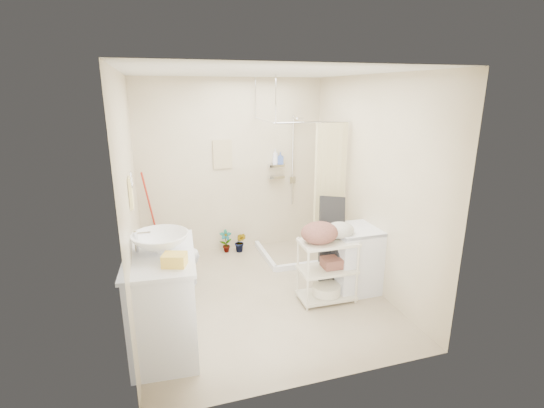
{
  "coord_description": "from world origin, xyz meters",
  "views": [
    {
      "loc": [
        -1.16,
        -4.18,
        2.42
      ],
      "look_at": [
        0.21,
        0.25,
        1.07
      ],
      "focal_mm": 26.0,
      "sensor_mm": 36.0,
      "label": 1
    }
  ],
  "objects": [
    {
      "name": "ironing_board",
      "position": [
        0.88,
        -0.07,
        0.6
      ],
      "size": [
        0.34,
        0.1,
        1.2
      ],
      "primitive_type": null,
      "rotation": [
        0.0,
        0.0,
        0.01
      ],
      "color": "black",
      "rests_on": "ground"
    },
    {
      "name": "shower",
      "position": [
        0.85,
        1.05,
        1.05
      ],
      "size": [
        1.1,
        1.1,
        2.1
      ],
      "primitive_type": null,
      "color": "white",
      "rests_on": "ground"
    },
    {
      "name": "wall_front",
      "position": [
        0.0,
        -1.6,
        1.3
      ],
      "size": [
        2.8,
        0.04,
        2.6
      ],
      "primitive_type": "cube",
      "color": "beige",
      "rests_on": "ground"
    },
    {
      "name": "vanity",
      "position": [
        -1.16,
        -0.67,
        0.49
      ],
      "size": [
        0.7,
        1.15,
        0.98
      ],
      "primitive_type": "cube",
      "rotation": [
        0.0,
        0.0,
        -0.07
      ],
      "color": "silver",
      "rests_on": "ground"
    },
    {
      "name": "floor",
      "position": [
        0.0,
        0.0,
        0.0
      ],
      "size": [
        3.2,
        3.2,
        0.0
      ],
      "primitive_type": "plane",
      "color": "tan",
      "rests_on": "ground"
    },
    {
      "name": "floor_basket",
      "position": [
        -1.09,
        -1.0,
        0.08
      ],
      "size": [
        0.3,
        0.24,
        0.15
      ],
      "primitive_type": "cube",
      "rotation": [
        0.0,
        0.0,
        -0.07
      ],
      "color": "yellow",
      "rests_on": "ground"
    },
    {
      "name": "washing_machine",
      "position": [
        1.14,
        -0.18,
        0.4
      ],
      "size": [
        0.55,
        0.57,
        0.81
      ],
      "primitive_type": "cube",
      "rotation": [
        0.0,
        0.0,
        0.0
      ],
      "color": "silver",
      "rests_on": "ground"
    },
    {
      "name": "tp_holder",
      "position": [
        -1.36,
        0.05,
        0.72
      ],
      "size": [
        0.08,
        0.12,
        0.14
      ],
      "primitive_type": null,
      "color": "white",
      "rests_on": "wall_left"
    },
    {
      "name": "wall_right",
      "position": [
        1.4,
        0.0,
        1.3
      ],
      "size": [
        0.04,
        3.2,
        2.6
      ],
      "primitive_type": "cube",
      "color": "beige",
      "rests_on": "ground"
    },
    {
      "name": "potted_plant_a",
      "position": [
        -0.17,
        1.43,
        0.18
      ],
      "size": [
        0.19,
        0.13,
        0.36
      ],
      "primitive_type": "imported",
      "rotation": [
        0.0,
        0.0,
        -0.03
      ],
      "color": "brown",
      "rests_on": "ground"
    },
    {
      "name": "wall_left",
      "position": [
        -1.4,
        0.0,
        1.3
      ],
      "size": [
        0.04,
        3.2,
        2.6
      ],
      "primitive_type": "cube",
      "color": "beige",
      "rests_on": "ground"
    },
    {
      "name": "counter_basket",
      "position": [
        -1.04,
        -1.0,
        1.03
      ],
      "size": [
        0.23,
        0.21,
        0.11
      ],
      "primitive_type": "cube",
      "rotation": [
        0.0,
        0.0,
        -0.33
      ],
      "color": "yellow",
      "rests_on": "vanity"
    },
    {
      "name": "wall_back",
      "position": [
        0.0,
        1.6,
        1.3
      ],
      "size": [
        2.8,
        0.04,
        2.6
      ],
      "primitive_type": "cube",
      "color": "beige",
      "rests_on": "ground"
    },
    {
      "name": "ceiling",
      "position": [
        0.0,
        0.0,
        2.6
      ],
      "size": [
        2.8,
        3.2,
        0.04
      ],
      "primitive_type": "cube",
      "color": "silver",
      "rests_on": "ground"
    },
    {
      "name": "sink",
      "position": [
        -1.14,
        -0.66,
        1.07
      ],
      "size": [
        0.6,
        0.6,
        0.18
      ],
      "primitive_type": "imported",
      "rotation": [
        0.0,
        0.0,
        -0.16
      ],
      "color": "white",
      "rests_on": "vanity"
    },
    {
      "name": "shampoo_bottle_b",
      "position": [
        0.73,
        1.51,
        1.41
      ],
      "size": [
        0.09,
        0.09,
        0.18
      ],
      "primitive_type": "imported",
      "rotation": [
        0.0,
        0.0,
        -0.07
      ],
      "color": "#415BA7",
      "rests_on": "shower"
    },
    {
      "name": "potted_plant_b",
      "position": [
        0.04,
        1.38,
        0.16
      ],
      "size": [
        0.22,
        0.21,
        0.32
      ],
      "primitive_type": "imported",
      "rotation": [
        0.0,
        0.0,
        -0.52
      ],
      "color": "#9A3B22",
      "rests_on": "ground"
    },
    {
      "name": "mop",
      "position": [
        -1.27,
        1.53,
        0.66
      ],
      "size": [
        0.13,
        0.13,
        1.33
      ],
      "primitive_type": null,
      "rotation": [
        0.0,
        0.0,
        0.01
      ],
      "color": "#B32718",
      "rests_on": "ground"
    },
    {
      "name": "towel_ring",
      "position": [
        -1.38,
        -0.2,
        1.47
      ],
      "size": [
        0.04,
        0.22,
        0.34
      ],
      "primitive_type": null,
      "color": "#FFEC95",
      "rests_on": "wall_left"
    },
    {
      "name": "shampoo_bottle_a",
      "position": [
        0.65,
        1.52,
        1.44
      ],
      "size": [
        0.11,
        0.11,
        0.24
      ],
      "primitive_type": "imported",
      "rotation": [
        0.0,
        0.0,
        -0.29
      ],
      "color": "silver",
      "rests_on": "shower"
    },
    {
      "name": "hanging_towel",
      "position": [
        -0.15,
        1.58,
        1.5
      ],
      "size": [
        0.28,
        0.03,
        0.42
      ],
      "primitive_type": "cube",
      "color": "beige",
      "rests_on": "wall_back"
    },
    {
      "name": "toilet",
      "position": [
        -1.04,
        0.58,
        0.38
      ],
      "size": [
        0.76,
        0.46,
        0.75
      ],
      "primitive_type": "imported",
      "rotation": [
        0.0,
        0.0,
        1.62
      ],
      "color": "silver",
      "rests_on": "ground"
    },
    {
      "name": "laundry_rack",
      "position": [
        0.7,
        -0.34,
        0.45
      ],
      "size": [
        0.66,
        0.4,
        0.9
      ],
      "primitive_type": null,
      "rotation": [
        0.0,
        0.0,
        -0.02
      ],
      "color": "beige",
      "rests_on": "ground"
    }
  ]
}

